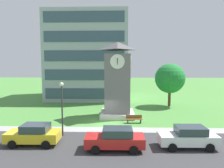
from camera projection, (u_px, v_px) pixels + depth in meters
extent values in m
plane|color=#4C893D|center=(105.00, 123.00, 22.36)|extent=(160.00, 160.00, 0.00)
cube|color=#38383A|center=(99.00, 147.00, 15.82)|extent=(120.00, 7.20, 0.01)
cube|color=#9E9E99|center=(103.00, 130.00, 20.19)|extent=(120.00, 1.60, 0.01)
cube|color=#9EA8B2|center=(90.00, 57.00, 39.99)|extent=(14.67, 12.75, 16.00)
cube|color=#384C60|center=(85.00, 94.00, 34.20)|extent=(13.50, 0.10, 1.80)
cube|color=#384C60|center=(84.00, 75.00, 33.90)|extent=(13.50, 0.10, 1.80)
cube|color=#384C60|center=(84.00, 56.00, 33.59)|extent=(13.50, 0.10, 1.80)
cube|color=#384C60|center=(84.00, 36.00, 33.29)|extent=(13.50, 0.10, 1.80)
cube|color=#384C60|center=(84.00, 17.00, 32.98)|extent=(13.50, 0.10, 1.80)
cube|color=slate|center=(117.00, 86.00, 25.10)|extent=(3.07, 3.07, 7.81)
cube|color=beige|center=(117.00, 114.00, 25.44)|extent=(4.15, 4.15, 0.60)
pyramid|color=#555155|center=(117.00, 46.00, 24.63)|extent=(3.38, 3.38, 1.00)
cylinder|color=white|center=(117.00, 62.00, 23.23)|extent=(1.69, 0.12, 1.69)
cylinder|color=white|center=(130.00, 62.00, 24.77)|extent=(0.12, 1.69, 1.69)
cube|color=black|center=(117.00, 60.00, 23.15)|extent=(0.08, 0.04, 0.51)
cube|color=black|center=(117.00, 62.00, 23.15)|extent=(0.05, 0.06, 0.76)
cube|color=brown|center=(134.00, 119.00, 22.40)|extent=(1.83, 0.59, 0.06)
cube|color=brown|center=(134.00, 117.00, 22.59)|extent=(1.80, 0.16, 0.40)
cube|color=black|center=(128.00, 121.00, 22.40)|extent=(0.11, 0.44, 0.45)
cube|color=black|center=(141.00, 121.00, 22.44)|extent=(0.11, 0.44, 0.45)
cylinder|color=#333338|center=(62.00, 111.00, 18.26)|extent=(0.14, 0.14, 4.57)
sphere|color=#F2EFCC|center=(62.00, 84.00, 18.03)|extent=(0.36, 0.36, 0.36)
cylinder|color=#513823|center=(169.00, 97.00, 31.46)|extent=(0.42, 0.42, 2.78)
sphere|color=#1F7A32|center=(170.00, 78.00, 31.17)|extent=(4.62, 4.62, 4.62)
cube|color=gold|center=(33.00, 136.00, 16.38)|extent=(4.26, 1.82, 0.76)
cube|color=#2D3842|center=(36.00, 128.00, 16.31)|extent=(2.14, 1.58, 0.60)
cylinder|color=black|center=(12.00, 144.00, 15.58)|extent=(0.66, 0.23, 0.66)
cylinder|color=black|center=(22.00, 137.00, 17.30)|extent=(0.66, 0.23, 0.66)
cylinder|color=black|center=(46.00, 145.00, 15.54)|extent=(0.66, 0.23, 0.66)
cylinder|color=black|center=(53.00, 137.00, 17.25)|extent=(0.66, 0.23, 0.66)
cube|color=red|center=(115.00, 141.00, 15.37)|extent=(4.52, 1.81, 0.76)
cube|color=#2D3842|center=(118.00, 132.00, 15.30)|extent=(2.27, 1.57, 0.60)
cylinder|color=black|center=(95.00, 150.00, 14.58)|extent=(0.66, 0.23, 0.66)
cylinder|color=black|center=(98.00, 141.00, 16.28)|extent=(0.66, 0.23, 0.66)
cylinder|color=black|center=(134.00, 150.00, 14.53)|extent=(0.66, 0.23, 0.66)
cylinder|color=black|center=(132.00, 141.00, 16.23)|extent=(0.66, 0.23, 0.66)
cube|color=silver|center=(187.00, 139.00, 15.79)|extent=(4.50, 1.81, 0.76)
cube|color=#2D3842|center=(190.00, 130.00, 15.72)|extent=(2.26, 1.56, 0.60)
cylinder|color=black|center=(173.00, 148.00, 15.00)|extent=(0.66, 0.23, 0.66)
cylinder|color=black|center=(167.00, 139.00, 16.69)|extent=(0.66, 0.23, 0.66)
cylinder|color=black|center=(210.00, 148.00, 14.95)|extent=(0.66, 0.23, 0.66)
cylinder|color=black|center=(200.00, 139.00, 16.65)|extent=(0.66, 0.23, 0.66)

